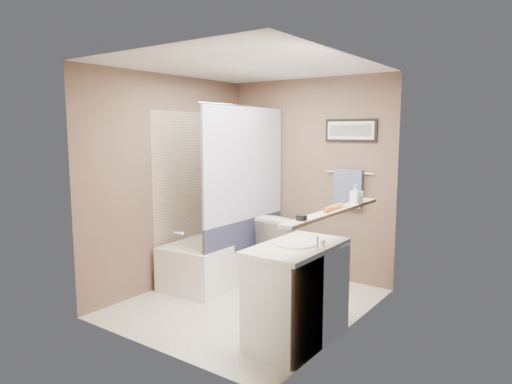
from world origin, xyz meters
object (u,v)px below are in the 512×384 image
Objects in this scene: hair_brush_back at (336,207)px; candle_bowl_near at (301,217)px; hair_brush_front at (330,208)px; toilet at (291,248)px; vanity at (297,296)px; soap_bottle at (355,194)px; bathtub at (219,258)px; glass_jar at (359,197)px.

candle_bowl_near is at bearing -90.00° from hair_brush_back.
toilet is at bearing 133.21° from hair_brush_front.
toilet is 0.91× the size of vanity.
toilet is at bearing 150.77° from soap_bottle.
bathtub is at bearing 159.07° from hair_brush_front.
vanity is 0.82m from hair_brush_back.
toilet is 3.72× the size of hair_brush_front.
hair_brush_back is (0.19, 0.31, 0.74)m from vanity.
hair_brush_front and hair_brush_back have the same top height.
bathtub is at bearing 147.13° from candle_bowl_near.
candle_bowl_near reaches higher than toilet.
soap_bottle is at bearing 90.00° from hair_brush_front.
vanity is 9.00× the size of glass_jar.
hair_brush_back is 0.50m from glass_jar.
bathtub is at bearing 154.83° from vanity.
soap_bottle is (0.00, 0.41, 0.06)m from hair_brush_back.
candle_bowl_near is at bearing 128.66° from toilet.
hair_brush_back is 2.20× the size of glass_jar.
vanity is at bearing -104.37° from soap_bottle.
bathtub is 16.67× the size of candle_bowl_near.
soap_bottle is (0.19, 0.72, 0.80)m from vanity.
hair_brush_front reaches higher than bathtub.
bathtub is at bearing 162.22° from hair_brush_back.
glass_jar is (0.00, 0.50, 0.03)m from hair_brush_back.
glass_jar is (1.79, -0.08, 0.92)m from bathtub.
glass_jar is (1.03, -0.49, 0.76)m from toilet.
soap_bottle reaches higher than candle_bowl_near.
candle_bowl_near is 0.58m from hair_brush_back.
glass_jar is (0.00, 0.61, 0.03)m from hair_brush_front.
vanity is 4.09× the size of hair_brush_back.
toilet is 1.42m from soap_bottle.
candle_bowl_near is 0.99m from soap_bottle.
bathtub is 2.07m from hair_brush_back.
vanity reaches higher than bathtub.
glass_jar is at bearing 159.92° from toilet.
toilet is 3.72× the size of hair_brush_back.
hair_brush_front is 2.20× the size of glass_jar.
hair_brush_back reaches higher than vanity.
vanity is (0.84, -1.30, -0.01)m from toilet.
hair_brush_front is at bearing -90.00° from glass_jar.
glass_jar reaches higher than hair_brush_back.
hair_brush_front reaches higher than toilet.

